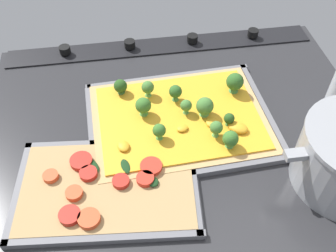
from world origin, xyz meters
The scene contains 6 objects.
ground_plane centered at (0.00, 0.00, -1.50)cm, with size 82.01×69.41×3.00cm, color #28282B.
stove_control_panel centered at (0.00, -31.21, 0.55)cm, with size 78.73×7.00×2.60cm.
baking_tray_front centered at (-0.27, -3.78, 0.36)cm, with size 39.81×31.01×1.30cm.
broccoli_pizza centered at (-0.78, -3.93, 1.80)cm, with size 37.30×28.50×6.10cm.
baking_tray_back centered at (15.77, 10.72, 0.38)cm, with size 35.52×24.83×1.30cm.
veggie_pizza_back centered at (16.01, 10.71, 1.13)cm, with size 32.90×22.21×1.90cm.
Camera 1 is at (10.63, 50.48, 59.75)cm, focal length 40.66 mm.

